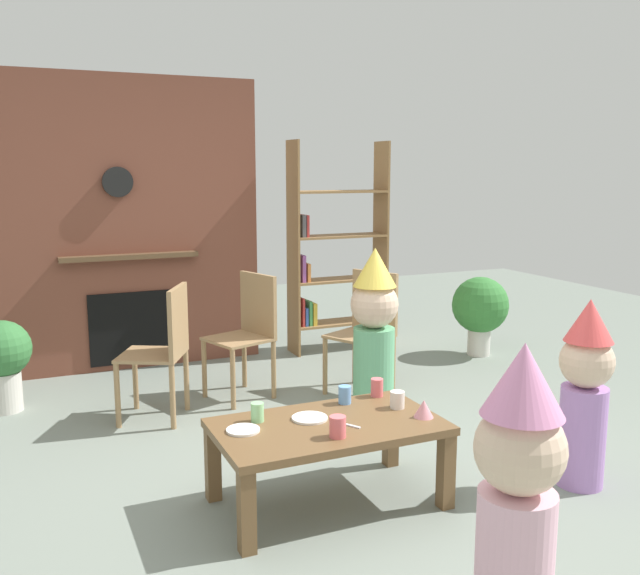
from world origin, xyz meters
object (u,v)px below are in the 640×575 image
(paper_cup_far_left, at_px, (377,387))
(potted_plant_tall, at_px, (480,308))
(paper_cup_near_right, at_px, (397,400))
(paper_plate_front, at_px, (243,430))
(child_in_pink, at_px, (585,388))
(dining_chair_middle, at_px, (248,328))
(birthday_cake_slice, at_px, (424,409))
(child_with_cone_hat, at_px, (517,494))
(paper_cup_near_left, at_px, (345,395))
(dining_chair_right, at_px, (367,324))
(child_by_the_chairs, at_px, (374,329))
(paper_cup_center, at_px, (257,412))
(paper_plate_rear, at_px, (310,418))
(dining_chair_left, at_px, (165,345))
(coffee_table, at_px, (328,435))
(potted_plant_short, at_px, (2,357))
(bookshelf, at_px, (332,257))
(paper_cup_far_right, at_px, (338,427))

(paper_cup_far_left, height_order, potted_plant_tall, potted_plant_tall)
(paper_cup_far_left, bearing_deg, paper_cup_near_right, -88.53)
(paper_plate_front, xyz_separation_m, child_in_pink, (1.72, -0.42, 0.10))
(paper_plate_front, distance_m, dining_chair_middle, 1.81)
(paper_plate_front, relative_size, birthday_cake_slice, 1.61)
(paper_plate_front, bearing_deg, child_with_cone_hat, -67.62)
(child_with_cone_hat, bearing_deg, paper_plate_front, 16.69)
(paper_cup_near_left, relative_size, paper_plate_front, 0.59)
(dining_chair_right, bearing_deg, child_in_pink, 73.20)
(dining_chair_right, bearing_deg, child_by_the_chairs, 41.15)
(potted_plant_tall, bearing_deg, child_with_cone_hat, -125.10)
(paper_cup_center, relative_size, child_with_cone_hat, 0.09)
(child_in_pink, distance_m, potted_plant_tall, 2.61)
(paper_cup_near_right, relative_size, paper_plate_rear, 0.49)
(paper_cup_center, relative_size, paper_plate_rear, 0.53)
(paper_cup_near_right, relative_size, child_in_pink, 0.09)
(dining_chair_middle, bearing_deg, dining_chair_left, 2.63)
(child_with_cone_hat, bearing_deg, dining_chair_middle, -6.61)
(child_by_the_chairs, bearing_deg, coffee_table, 0.00)
(coffee_table, height_order, paper_plate_front, paper_plate_front)
(paper_plate_rear, height_order, birthday_cake_slice, birthday_cake_slice)
(coffee_table, distance_m, child_in_pink, 1.37)
(paper_cup_near_left, xyz_separation_m, child_with_cone_hat, (-0.08, -1.47, 0.12))
(potted_plant_short, bearing_deg, paper_cup_far_left, -44.56)
(paper_cup_center, xyz_separation_m, child_with_cone_hat, (0.43, -1.41, 0.12))
(paper_cup_near_right, relative_size, dining_chair_left, 0.10)
(child_in_pink, bearing_deg, dining_chair_left, -31.24)
(child_with_cone_hat, relative_size, dining_chair_left, 1.23)
(paper_plate_front, relative_size, child_in_pink, 0.16)
(paper_cup_near_left, distance_m, dining_chair_left, 1.47)
(paper_cup_near_left, distance_m, dining_chair_right, 1.52)
(dining_chair_right, bearing_deg, paper_cup_center, 19.90)
(birthday_cake_slice, xyz_separation_m, potted_plant_short, (-1.95, 2.25, -0.08))
(paper_cup_near_left, bearing_deg, dining_chair_middle, 91.09)
(bookshelf, relative_size, dining_chair_right, 2.11)
(paper_cup_center, xyz_separation_m, dining_chair_right, (1.33, 1.35, 0.04))
(paper_cup_near_right, distance_m, paper_cup_center, 0.74)
(paper_cup_far_right, height_order, paper_plate_rear, paper_cup_far_right)
(paper_cup_near_right, xyz_separation_m, potted_plant_short, (-1.90, 2.07, -0.08))
(bookshelf, relative_size, child_in_pink, 1.89)
(child_in_pink, bearing_deg, bookshelf, -74.55)
(dining_chair_left, bearing_deg, dining_chair_right, -152.91)
(paper_cup_center, bearing_deg, potted_plant_tall, 34.18)
(paper_cup_center, xyz_separation_m, child_in_pink, (1.62, -0.51, 0.06))
(paper_cup_near_left, height_order, dining_chair_middle, dining_chair_middle)
(child_by_the_chairs, height_order, dining_chair_left, child_by_the_chairs)
(paper_plate_rear, xyz_separation_m, dining_chair_middle, (0.23, 1.69, 0.08))
(coffee_table, xyz_separation_m, child_by_the_chairs, (0.79, 1.00, 0.25))
(paper_cup_far_right, bearing_deg, dining_chair_left, 104.81)
(paper_cup_near_right, relative_size, paper_plate_front, 0.55)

